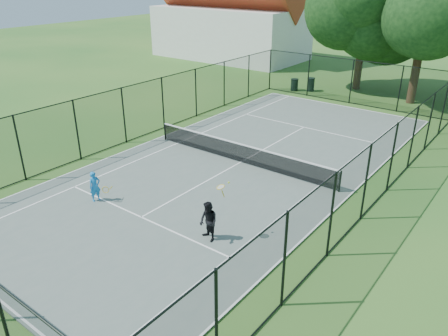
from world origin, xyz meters
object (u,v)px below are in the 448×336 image
Objects in this scene: trash_bin_right at (311,84)px; player_black at (208,221)px; player_blue at (95,186)px; tennis_net at (241,152)px; trash_bin_left at (294,85)px.

player_black is (6.60, -20.38, 0.27)m from trash_bin_right.
player_black is at bearing 5.94° from player_blue.
player_black is at bearing -64.05° from tennis_net.
trash_bin_left is (-4.73, 13.75, -0.12)m from tennis_net.
player_black reaches higher than trash_bin_left.
trash_bin_left is 21.20m from player_black.
trash_bin_left is 1.23m from trash_bin_right.
trash_bin_right is (-3.67, 14.36, -0.07)m from tennis_net.
player_blue is at bearing -83.44° from trash_bin_left.
player_blue reaches higher than tennis_net.
trash_bin_left is at bearing 111.18° from player_black.
player_black is (5.32, 0.55, 0.10)m from player_blue.
trash_bin_right reaches higher than trash_bin_left.
tennis_net is 11.22× the size of trash_bin_left.
trash_bin_left is at bearing 96.56° from player_blue.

